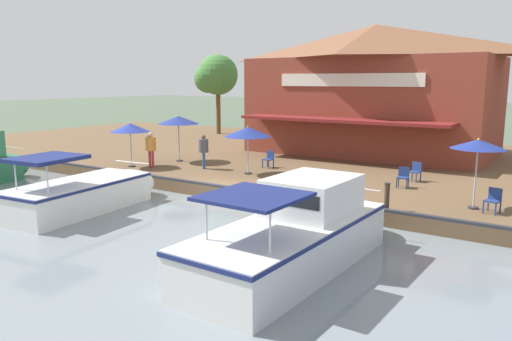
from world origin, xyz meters
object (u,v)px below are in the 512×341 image
(person_near_entrance, at_px, (204,147))
(motorboat_far_downstream, at_px, (90,191))
(patio_umbrella_near_quay_edge, at_px, (130,128))
(patio_umbrella_mid_patio_left, at_px, (248,132))
(cafe_chair_back_row_seat, at_px, (493,199))
(patio_umbrella_by_entrance, at_px, (478,145))
(person_mid_patio, at_px, (151,145))
(mooring_post, at_px, (387,196))
(cafe_chair_beside_entrance, at_px, (415,171))
(patio_umbrella_mid_patio_right, at_px, (178,120))
(waterfront_restaurant, at_px, (373,89))
(tree_behind_restaurant, at_px, (215,76))
(cafe_chair_under_first_umbrella, at_px, (269,158))
(motorboat_fourth_along, at_px, (305,231))
(cafe_chair_mid_patio, at_px, (403,176))

(person_near_entrance, bearing_deg, motorboat_far_downstream, 0.36)
(patio_umbrella_near_quay_edge, distance_m, motorboat_far_downstream, 6.71)
(patio_umbrella_mid_patio_left, height_order, cafe_chair_back_row_seat, patio_umbrella_mid_patio_left)
(patio_umbrella_by_entrance, xyz_separation_m, person_near_entrance, (-0.96, -12.95, -1.16))
(person_mid_patio, distance_m, mooring_post, 13.08)
(cafe_chair_beside_entrance, bearing_deg, mooring_post, 6.69)
(patio_umbrella_mid_patio_left, xyz_separation_m, cafe_chair_back_row_seat, (1.29, 10.94, -1.54))
(patio_umbrella_mid_patio_right, bearing_deg, waterfront_restaurant, 140.73)
(person_near_entrance, bearing_deg, cafe_chair_beside_entrance, 105.58)
(tree_behind_restaurant, bearing_deg, cafe_chair_back_row_seat, 57.76)
(cafe_chair_under_first_umbrella, height_order, motorboat_fourth_along, motorboat_fourth_along)
(patio_umbrella_near_quay_edge, height_order, cafe_chair_beside_entrance, patio_umbrella_near_quay_edge)
(waterfront_restaurant, xyz_separation_m, patio_umbrella_mid_patio_right, (9.24, -7.55, -1.64))
(person_mid_patio, bearing_deg, cafe_chair_beside_entrance, 107.81)
(patio_umbrella_by_entrance, relative_size, tree_behind_restaurant, 0.38)
(patio_umbrella_mid_patio_right, bearing_deg, tree_behind_restaurant, -149.86)
(cafe_chair_beside_entrance, bearing_deg, patio_umbrella_near_quay_edge, -71.90)
(patio_umbrella_by_entrance, distance_m, motorboat_fourth_along, 7.47)
(patio_umbrella_near_quay_edge, xyz_separation_m, cafe_chair_beside_entrance, (-4.36, 13.34, -1.55))
(tree_behind_restaurant, bearing_deg, patio_umbrella_mid_patio_left, 42.92)
(tree_behind_restaurant, bearing_deg, waterfront_restaurant, 77.52)
(patio_umbrella_near_quay_edge, bearing_deg, waterfront_restaurant, 144.97)
(motorboat_far_downstream, height_order, mooring_post, motorboat_far_downstream)
(waterfront_restaurant, xyz_separation_m, patio_umbrella_mid_patio_left, (10.27, -2.22, -1.90))
(cafe_chair_mid_patio, height_order, motorboat_fourth_along, motorboat_fourth_along)
(cafe_chair_under_first_umbrella, bearing_deg, cafe_chair_mid_patio, 82.29)
(patio_umbrella_near_quay_edge, height_order, person_near_entrance, patio_umbrella_near_quay_edge)
(waterfront_restaurant, relative_size, mooring_post, 15.22)
(patio_umbrella_by_entrance, xyz_separation_m, motorboat_far_downstream, (6.03, -12.91, -2.12))
(patio_umbrella_mid_patio_right, xyz_separation_m, cafe_chair_mid_patio, (-0.04, 12.47, -1.80))
(cafe_chair_under_first_umbrella, height_order, cafe_chair_back_row_seat, same)
(person_mid_patio, xyz_separation_m, motorboat_fourth_along, (6.24, 12.27, -0.83))
(cafe_chair_beside_entrance, distance_m, cafe_chair_back_row_seat, 5.47)
(tree_behind_restaurant, bearing_deg, motorboat_far_downstream, 25.84)
(waterfront_restaurant, xyz_separation_m, person_near_entrance, (10.34, -4.88, -2.83))
(mooring_post, bearing_deg, person_mid_patio, -97.13)
(patio_umbrella_near_quay_edge, distance_m, patio_umbrella_by_entrance, 16.47)
(patio_umbrella_mid_patio_right, xyz_separation_m, patio_umbrella_by_entrance, (2.07, 15.62, -0.02))
(patio_umbrella_by_entrance, height_order, cafe_chair_under_first_umbrella, patio_umbrella_by_entrance)
(cafe_chair_back_row_seat, bearing_deg, motorboat_fourth_along, -31.45)
(mooring_post, bearing_deg, patio_umbrella_mid_patio_right, -106.67)
(person_mid_patio, relative_size, mooring_post, 1.89)
(patio_umbrella_mid_patio_right, distance_m, patio_umbrella_near_quay_edge, 2.86)
(patio_umbrella_mid_patio_left, bearing_deg, person_near_entrance, -88.50)
(patio_umbrella_near_quay_edge, relative_size, motorboat_fourth_along, 0.28)
(person_near_entrance, height_order, motorboat_fourth_along, motorboat_fourth_along)
(waterfront_restaurant, bearing_deg, patio_umbrella_by_entrance, 35.52)
(motorboat_fourth_along, bearing_deg, cafe_chair_back_row_seat, 148.55)
(patio_umbrella_mid_patio_left, xyz_separation_m, cafe_chair_under_first_umbrella, (-2.06, -0.11, -1.54))
(patio_umbrella_mid_patio_right, xyz_separation_m, person_near_entrance, (1.11, 2.67, -1.18))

